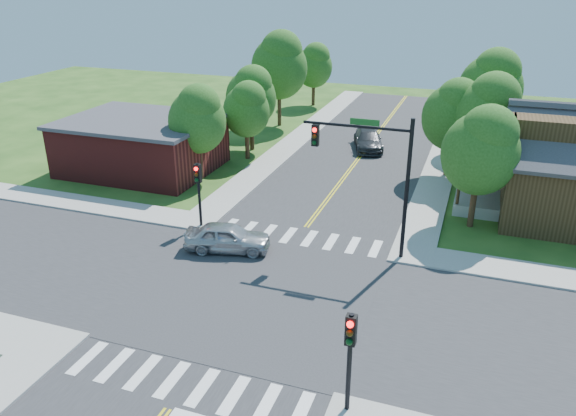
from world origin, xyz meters
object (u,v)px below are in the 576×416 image
at_px(signal_pole_nw, 198,183).
at_px(car_silver, 228,238).
at_px(signal_pole_se, 350,345).
at_px(car_dgrey, 368,140).
at_px(signal_mast_ne, 373,164).

height_order(signal_pole_nw, car_silver, signal_pole_nw).
relative_size(signal_pole_se, car_silver, 0.81).
relative_size(car_silver, car_dgrey, 0.85).
relative_size(signal_mast_ne, signal_pole_nw, 1.89).
xyz_separation_m(signal_pole_se, car_silver, (-8.56, 9.12, -1.92)).
height_order(signal_mast_ne, signal_pole_se, signal_mast_ne).
distance_m(signal_pole_nw, car_dgrey, 18.85).
height_order(signal_mast_ne, car_silver, signal_mast_ne).
bearing_deg(car_dgrey, signal_pole_nw, -124.88).
bearing_deg(signal_pole_nw, car_dgrey, 72.24).
height_order(signal_mast_ne, car_dgrey, signal_mast_ne).
relative_size(signal_pole_se, signal_pole_nw, 1.00).
bearing_deg(car_dgrey, car_silver, -115.90).
distance_m(signal_pole_se, car_silver, 12.65).
bearing_deg(signal_pole_se, signal_mast_ne, 98.56).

